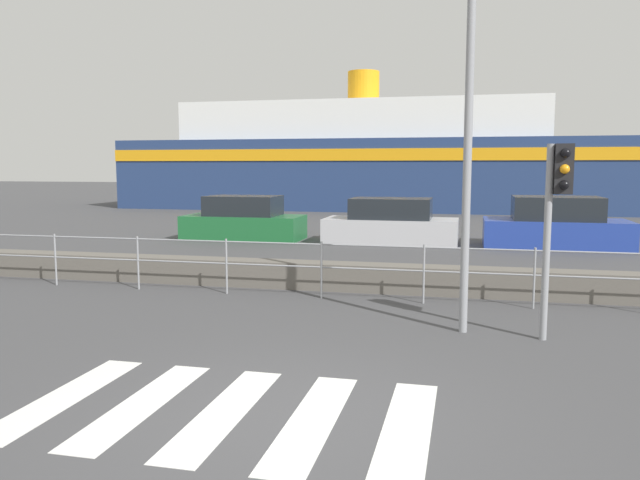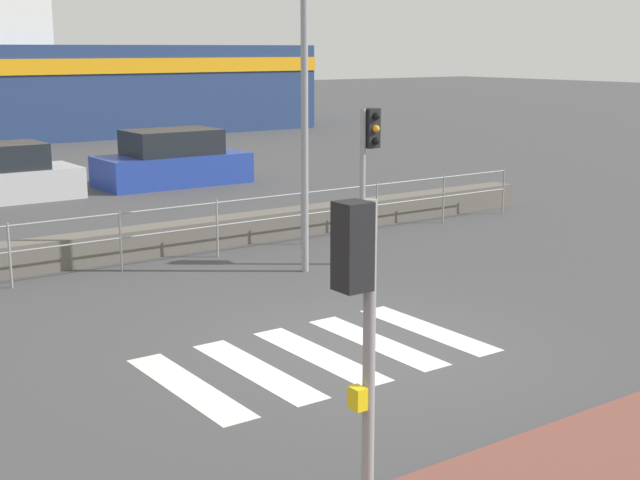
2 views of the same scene
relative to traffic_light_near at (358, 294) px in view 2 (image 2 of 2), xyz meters
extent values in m
plane|color=#424244|center=(2.67, 3.37, -1.89)|extent=(160.00, 160.00, 0.00)
cube|color=brown|center=(2.67, -0.73, -1.83)|extent=(24.00, 1.80, 0.12)
cube|color=silver|center=(0.22, 3.37, -1.89)|extent=(0.45, 2.40, 0.01)
cube|color=silver|center=(1.12, 3.37, -1.89)|extent=(0.45, 2.40, 0.01)
cube|color=silver|center=(2.02, 3.37, -1.89)|extent=(0.45, 2.40, 0.01)
cube|color=silver|center=(2.92, 3.37, -1.89)|extent=(0.45, 2.40, 0.01)
cube|color=silver|center=(3.82, 3.37, -1.89)|extent=(0.45, 2.40, 0.01)
cube|color=#605B54|center=(2.67, 9.67, -1.63)|extent=(18.58, 0.55, 0.53)
cylinder|color=gray|center=(2.67, 8.79, -0.89)|extent=(16.72, 0.03, 0.03)
cylinder|color=gray|center=(2.67, 8.79, -1.31)|extent=(16.72, 0.03, 0.03)
cylinder|color=gray|center=(-0.11, 8.79, -1.37)|extent=(0.04, 0.04, 1.06)
cylinder|color=gray|center=(1.74, 8.79, -1.37)|extent=(0.04, 0.04, 1.06)
cylinder|color=gray|center=(3.60, 8.79, -1.37)|extent=(0.04, 0.04, 1.06)
cylinder|color=gray|center=(5.46, 8.79, -1.37)|extent=(0.04, 0.04, 1.06)
cylinder|color=gray|center=(7.32, 8.79, -1.37)|extent=(0.04, 0.04, 1.06)
cylinder|color=gray|center=(9.18, 8.79, -1.37)|extent=(0.04, 0.04, 1.06)
cylinder|color=gray|center=(11.03, 8.79, -1.37)|extent=(0.04, 0.04, 1.06)
cylinder|color=gray|center=(0.11, -0.01, -0.59)|extent=(0.10, 0.10, 2.62)
cube|color=black|center=(-0.06, -0.01, 0.38)|extent=(0.24, 0.24, 0.68)
sphere|color=black|center=(-0.06, 0.13, 0.59)|extent=(0.13, 0.13, 0.13)
sphere|color=orange|center=(-0.06, 0.13, 0.38)|extent=(0.13, 0.13, 0.13)
sphere|color=black|center=(-0.06, 0.13, 0.17)|extent=(0.13, 0.13, 0.13)
cube|color=yellow|center=(0.00, -0.01, -0.84)|extent=(0.10, 0.14, 0.18)
cylinder|color=gray|center=(5.40, 6.83, -0.53)|extent=(0.10, 0.10, 2.72)
cube|color=black|center=(5.57, 6.83, 0.49)|extent=(0.24, 0.24, 0.68)
sphere|color=black|center=(5.57, 6.69, 0.70)|extent=(0.13, 0.13, 0.13)
sphere|color=orange|center=(5.57, 6.69, 0.49)|extent=(0.13, 0.13, 0.13)
sphere|color=black|center=(5.57, 6.69, 0.28)|extent=(0.13, 0.13, 0.13)
cylinder|color=gray|center=(4.30, 6.99, 1.28)|extent=(0.12, 0.12, 6.35)
cube|color=#233D9E|center=(6.89, 17.31, -1.47)|extent=(4.14, 1.90, 0.84)
cube|color=#1E2328|center=(6.89, 17.31, -0.71)|extent=(2.48, 1.67, 0.69)
camera|label=1|loc=(4.31, -2.19, 0.53)|focal=35.00mm
camera|label=2|loc=(-4.03, -5.18, 1.84)|focal=50.00mm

